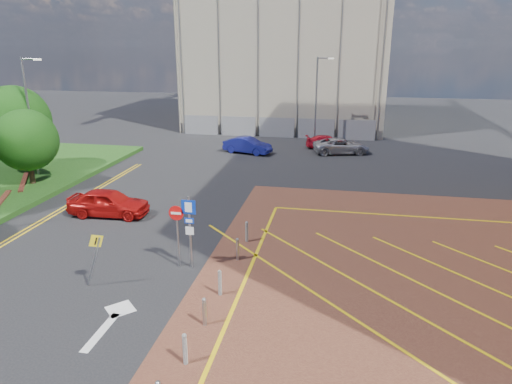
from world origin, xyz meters
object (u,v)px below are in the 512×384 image
(lamp_back, at_px, (317,97))
(car_silver_back, at_px, (341,146))
(tree_c, at_px, (26,140))
(warning_sign, at_px, (95,254))
(car_red_left, at_px, (109,203))
(car_blue_back, at_px, (248,145))
(lamp_left_far, at_px, (30,113))
(tree_d, at_px, (15,121))
(sign_cluster, at_px, (185,225))
(car_red_back, at_px, (328,142))

(lamp_back, distance_m, car_silver_back, 6.11)
(tree_c, relative_size, warning_sign, 2.19)
(warning_sign, bearing_deg, tree_c, 134.04)
(car_red_left, relative_size, car_blue_back, 1.05)
(car_silver_back, bearing_deg, car_red_left, 130.86)
(car_silver_back, bearing_deg, car_blue_back, 85.83)
(car_silver_back, bearing_deg, lamp_left_far, 105.50)
(tree_d, relative_size, car_red_left, 1.37)
(tree_d, xyz_separation_m, sign_cluster, (16.80, -12.02, -1.92))
(tree_d, xyz_separation_m, car_red_back, (21.82, 12.81, -3.30))
(tree_c, relative_size, car_blue_back, 1.16)
(tree_c, height_order, warning_sign, tree_c)
(tree_d, height_order, warning_sign, tree_d)
(car_red_back, bearing_deg, car_red_left, 136.93)
(sign_cluster, bearing_deg, car_red_back, 78.55)
(lamp_left_far, height_order, car_red_back, lamp_left_far)
(car_red_back, bearing_deg, sign_cluster, 155.27)
(car_red_left, bearing_deg, warning_sign, -157.65)
(tree_c, distance_m, lamp_left_far, 2.65)
(lamp_back, distance_m, car_red_left, 24.36)
(tree_d, height_order, sign_cluster, tree_d)
(car_blue_back, bearing_deg, tree_c, 151.46)
(sign_cluster, distance_m, car_blue_back, 21.56)
(car_red_back, height_order, car_silver_back, car_silver_back)
(sign_cluster, height_order, car_blue_back, sign_cluster)
(car_red_left, bearing_deg, lamp_back, -26.85)
(tree_c, bearing_deg, car_red_back, 40.03)
(car_red_left, relative_size, car_silver_back, 0.92)
(lamp_left_far, bearing_deg, car_silver_back, 29.38)
(car_blue_back, xyz_separation_m, car_red_back, (6.79, 3.37, -0.12))
(lamp_back, height_order, warning_sign, lamp_back)
(lamp_back, relative_size, car_red_back, 2.02)
(car_red_left, bearing_deg, car_blue_back, -17.58)
(lamp_left_far, distance_m, lamp_back, 24.46)
(warning_sign, xyz_separation_m, car_silver_back, (9.14, 25.11, -0.76))
(lamp_back, relative_size, sign_cluster, 2.50)
(car_red_back, distance_m, car_silver_back, 2.35)
(lamp_left_far, height_order, car_red_left, lamp_left_far)
(tree_c, xyz_separation_m, lamp_back, (17.58, 18.00, 1.17))
(tree_c, xyz_separation_m, sign_cluster, (13.80, -9.02, -1.24))
(tree_d, distance_m, car_silver_back, 25.68)
(lamp_left_far, distance_m, car_red_back, 24.44)
(lamp_back, height_order, car_red_back, lamp_back)
(tree_d, bearing_deg, warning_sign, -45.76)
(car_silver_back, bearing_deg, lamp_back, 16.83)
(lamp_left_far, relative_size, car_red_back, 2.02)
(sign_cluster, relative_size, car_red_back, 0.81)
(tree_d, height_order, car_red_back, tree_d)
(lamp_left_far, bearing_deg, lamp_back, 40.86)
(lamp_back, bearing_deg, car_red_back, -60.38)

